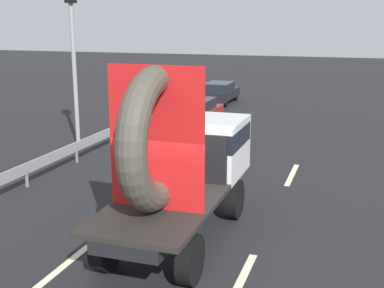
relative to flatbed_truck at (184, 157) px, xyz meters
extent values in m
plane|color=black|center=(0.26, -0.68, -1.79)|extent=(120.00, 120.00, 0.00)
cylinder|color=black|center=(-0.85, 1.29, -1.32)|extent=(0.28, 0.95, 0.95)
cylinder|color=black|center=(0.85, 1.29, -1.32)|extent=(0.28, 0.95, 0.95)
cylinder|color=black|center=(-0.85, -2.06, -1.32)|extent=(0.28, 0.95, 0.95)
cylinder|color=black|center=(0.85, -2.06, -1.32)|extent=(0.28, 0.95, 0.95)
cube|color=black|center=(0.00, -0.42, -0.86)|extent=(1.30, 5.33, 0.25)
cube|color=silver|center=(0.00, 1.29, -0.06)|extent=(2.00, 1.92, 1.35)
cube|color=black|center=(0.00, 1.24, 0.24)|extent=(2.02, 1.82, 0.44)
cube|color=black|center=(0.00, -1.38, -0.68)|extent=(2.00, 3.41, 0.10)
cube|color=black|center=(0.00, 0.28, -0.08)|extent=(1.80, 0.08, 1.10)
torus|color=#474238|center=(0.00, -1.53, 0.74)|extent=(0.55, 2.75, 2.75)
cube|color=red|center=(0.00, -1.53, 0.74)|extent=(1.90, 0.03, 2.75)
cylinder|color=black|center=(-4.17, 12.38, -1.49)|extent=(0.21, 0.60, 0.60)
cylinder|color=black|center=(-2.70, 12.38, -1.49)|extent=(0.21, 0.60, 0.60)
cylinder|color=black|center=(-4.17, 9.86, -1.49)|extent=(0.21, 0.60, 0.60)
cylinder|color=black|center=(-2.70, 9.86, -1.49)|extent=(0.21, 0.60, 0.60)
cube|color=maroon|center=(-3.43, 11.12, -1.24)|extent=(1.69, 3.93, 0.52)
cube|color=black|center=(-3.43, 11.03, -0.74)|extent=(1.52, 2.20, 0.47)
cylinder|color=gray|center=(-6.58, 6.47, 0.85)|extent=(0.16, 0.16, 5.29)
cube|color=gray|center=(-5.40, 5.76, -1.24)|extent=(0.06, 10.91, 0.32)
cylinder|color=slate|center=(-5.40, 1.67, -1.52)|extent=(0.10, 0.10, 0.55)
cylinder|color=slate|center=(-5.40, 4.40, -1.52)|extent=(0.10, 0.10, 0.55)
cylinder|color=slate|center=(-5.40, 7.12, -1.52)|extent=(0.10, 0.10, 0.55)
cylinder|color=slate|center=(-5.40, 9.85, -1.52)|extent=(0.10, 0.10, 0.55)
cube|color=beige|center=(-1.72, -2.41, -1.79)|extent=(0.16, 2.37, 0.01)
cube|color=beige|center=(-1.72, 5.19, -1.79)|extent=(0.16, 2.25, 0.01)
cube|color=beige|center=(1.72, 5.29, -1.79)|extent=(0.16, 2.35, 0.01)
cylinder|color=black|center=(-4.91, 19.35, -1.51)|extent=(0.19, 0.56, 0.56)
cylinder|color=black|center=(-3.54, 19.35, -1.51)|extent=(0.19, 0.56, 0.56)
cylinder|color=black|center=(-4.91, 16.98, -1.51)|extent=(0.19, 0.56, 0.56)
cylinder|color=black|center=(-3.54, 16.98, -1.51)|extent=(0.19, 0.56, 0.56)
cube|color=black|center=(-4.22, 18.17, -1.27)|extent=(1.58, 3.70, 0.48)
cube|color=black|center=(-4.22, 18.08, -0.81)|extent=(1.43, 2.07, 0.44)
camera|label=1|loc=(3.55, -10.02, 2.89)|focal=47.34mm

